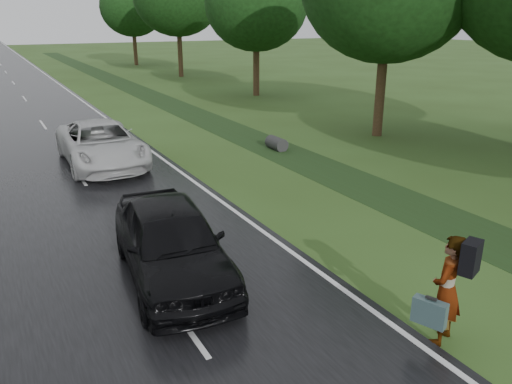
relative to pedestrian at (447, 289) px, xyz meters
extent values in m
cube|color=silver|center=(-0.43, 47.66, -0.96)|extent=(0.12, 180.00, 0.01)
cube|color=#1D3213|center=(4.32, 22.66, -1.00)|extent=(2.20, 120.00, 0.01)
cylinder|color=#2D2D2D|center=(4.32, 12.66, -0.76)|extent=(0.56, 1.00, 0.56)
cylinder|color=#3A2B17|center=(9.82, 12.66, 0.91)|extent=(0.44, 0.44, 3.84)
cylinder|color=#3A2B17|center=(11.02, 26.66, 0.75)|extent=(0.44, 0.44, 3.52)
ellipsoid|color=black|center=(11.02, 26.66, 5.14)|extent=(7.00, 7.00, 6.30)
cylinder|color=#3A2B17|center=(10.62, 40.66, 1.07)|extent=(0.44, 0.44, 4.16)
cylinder|color=#3A2B17|center=(10.32, 54.66, 0.83)|extent=(0.44, 0.44, 3.68)
ellipsoid|color=black|center=(10.32, 54.66, 5.37)|extent=(7.20, 7.20, 6.48)
imported|color=#A5998C|center=(0.02, 0.02, -0.03)|extent=(0.84, 0.70, 1.95)
cube|color=black|center=(0.13, -0.24, 0.66)|extent=(0.45, 0.36, 0.55)
cube|color=#374F51|center=(-0.41, -0.04, -0.29)|extent=(0.37, 0.58, 0.44)
cube|color=black|center=(-0.41, -0.04, -0.03)|extent=(0.12, 0.19, 0.04)
imported|color=silver|center=(-2.62, 13.68, -0.18)|extent=(2.72, 5.73, 1.58)
imported|color=black|center=(-3.25, 4.27, -0.15)|extent=(2.48, 5.01, 1.64)
camera|label=1|loc=(-6.23, -4.81, 4.22)|focal=35.00mm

